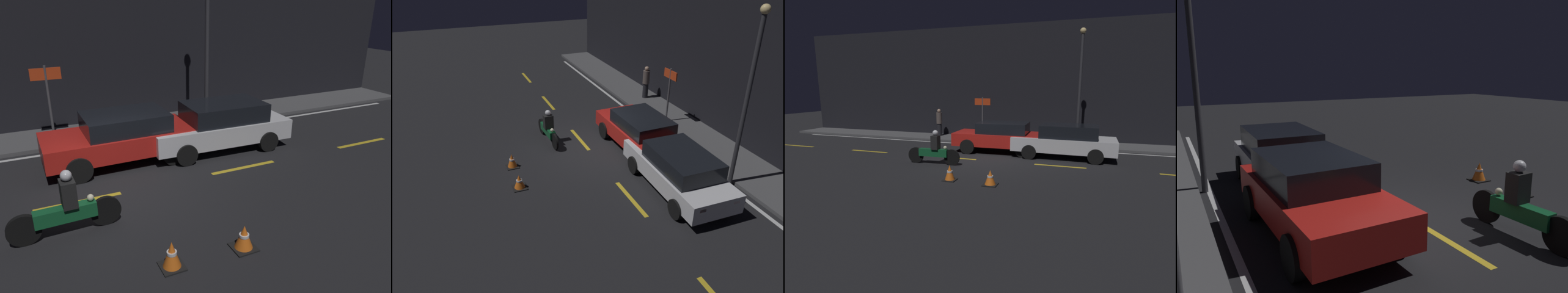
{
  "view_description": "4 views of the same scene",
  "coord_description": "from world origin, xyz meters",
  "views": [
    {
      "loc": [
        -1.83,
        -8.2,
        4.47
      ],
      "look_at": [
        1.9,
        -0.25,
        0.99
      ],
      "focal_mm": 35.0,
      "sensor_mm": 36.0,
      "label": 1
    },
    {
      "loc": [
        12.15,
        -5.01,
        7.13
      ],
      "look_at": [
        0.95,
        -0.44,
        0.72
      ],
      "focal_mm": 35.0,
      "sensor_mm": 36.0,
      "label": 2
    },
    {
      "loc": [
        4.18,
        -12.06,
        3.08
      ],
      "look_at": [
        0.36,
        -0.55,
        0.7
      ],
      "focal_mm": 28.0,
      "sensor_mm": 36.0,
      "label": 3
    },
    {
      "loc": [
        -5.7,
        4.14,
        2.97
      ],
      "look_at": [
        1.93,
        -0.07,
        1.17
      ],
      "focal_mm": 35.0,
      "sensor_mm": 36.0,
      "label": 4
    }
  ],
  "objects": [
    {
      "name": "ground_plane",
      "position": [
        0.0,
        0.0,
        0.0
      ],
      "size": [
        56.0,
        56.0,
        0.0
      ],
      "primitive_type": "plane",
      "color": "black"
    },
    {
      "name": "raised_curb",
      "position": [
        0.0,
        4.59,
        0.06
      ],
      "size": [
        28.0,
        2.01,
        0.12
      ],
      "color": "#4C4C4F",
      "rests_on": "ground"
    },
    {
      "name": "building_front",
      "position": [
        0.0,
        5.75,
        3.29
      ],
      "size": [
        28.0,
        0.3,
        6.57
      ],
      "color": "black",
      "rests_on": "ground"
    },
    {
      "name": "lane_dash_c",
      "position": [
        -1.0,
        0.0,
        0.0
      ],
      "size": [
        2.0,
        0.14,
        0.01
      ],
      "color": "gold",
      "rests_on": "ground"
    },
    {
      "name": "lane_dash_d",
      "position": [
        3.5,
        0.0,
        0.0
      ],
      "size": [
        2.0,
        0.14,
        0.01
      ],
      "color": "gold",
      "rests_on": "ground"
    },
    {
      "name": "lane_dash_e",
      "position": [
        8.0,
        0.0,
        0.0
      ],
      "size": [
        2.0,
        0.14,
        0.01
      ],
      "color": "gold",
      "rests_on": "ground"
    },
    {
      "name": "lane_solid_kerb",
      "position": [
        0.0,
        3.33,
        0.0
      ],
      "size": [
        25.2,
        0.14,
        0.01
      ],
      "color": "silver",
      "rests_on": "ground"
    },
    {
      "name": "taxi_red",
      "position": [
        0.56,
        1.89,
        0.77
      ],
      "size": [
        4.23,
        1.98,
        1.43
      ],
      "rotation": [
        0.0,
        0.0,
        3.16
      ],
      "color": "red",
      "rests_on": "ground"
    },
    {
      "name": "sedan_white",
      "position": [
        3.57,
        1.63,
        0.77
      ],
      "size": [
        4.41,
        1.95,
        1.46
      ],
      "rotation": [
        0.0,
        0.0,
        3.11
      ],
      "color": "silver",
      "rests_on": "ground"
    },
    {
      "name": "motorcycle",
      "position": [
        -1.39,
        -1.24,
        0.57
      ],
      "size": [
        2.22,
        0.37,
        1.39
      ],
      "rotation": [
        0.0,
        0.0,
        0.04
      ],
      "color": "black",
      "rests_on": "ground"
    },
    {
      "name": "traffic_cone_near",
      "position": [
        0.12,
        -3.06,
        0.25
      ],
      "size": [
        0.43,
        0.43,
        0.52
      ],
      "color": "black",
      "rests_on": "ground"
    },
    {
      "name": "traffic_cone_mid",
      "position": [
        1.55,
        -3.13,
        0.24
      ],
      "size": [
        0.45,
        0.45,
        0.49
      ],
      "color": "black",
      "rests_on": "ground"
    },
    {
      "name": "shop_sign",
      "position": [
        -1.06,
        4.18,
        1.81
      ],
      "size": [
        0.9,
        0.08,
        2.4
      ],
      "color": "#4C4C51",
      "rests_on": "raised_curb"
    },
    {
      "name": "street_lamp",
      "position": [
        4.04,
        3.43,
        3.24
      ],
      "size": [
        0.28,
        0.28,
        5.76
      ],
      "color": "#333338",
      "rests_on": "ground"
    }
  ]
}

